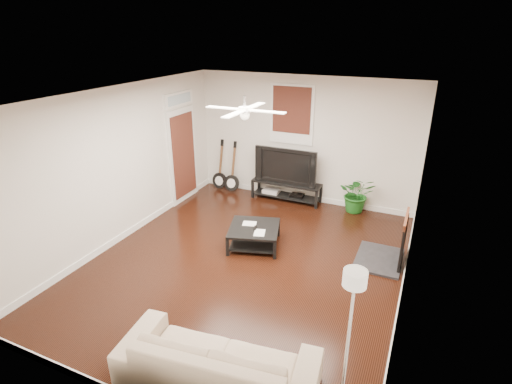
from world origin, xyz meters
TOP-DOWN VIEW (x-y plane):
  - room at (0.00, 0.00)m, footprint 5.01×6.01m
  - brick_accent at (2.49, 1.00)m, footprint 0.02×2.20m
  - fireplace at (2.20, 1.00)m, footprint 0.80×1.10m
  - window_back at (-0.30, 2.97)m, footprint 1.00×0.06m
  - door_left at (-2.46, 1.90)m, footprint 0.08×1.00m
  - tv_stand at (-0.30, 2.78)m, footprint 1.59×0.42m
  - tv at (-0.30, 2.80)m, footprint 1.42×0.19m
  - coffee_table at (-0.12, 0.59)m, footprint 1.10×1.10m
  - sofa at (0.78, -2.37)m, footprint 2.29×1.11m
  - floor_lamp at (2.13, -2.27)m, footprint 0.33×0.33m
  - potted_plant at (1.29, 2.82)m, footprint 0.85×0.77m
  - guitar_left at (-2.03, 2.75)m, footprint 0.41×0.31m
  - guitar_right at (-1.68, 2.72)m, footprint 0.38×0.27m
  - ceiling_fan at (0.00, 0.00)m, footprint 1.24×1.24m

SIDE VIEW (x-z plane):
  - coffee_table at x=-0.12m, z-range 0.00..0.37m
  - tv_stand at x=-0.30m, z-range 0.00..0.44m
  - sofa at x=0.78m, z-range 0.00..0.65m
  - potted_plant at x=1.29m, z-range 0.00..0.82m
  - fireplace at x=2.20m, z-range 0.00..0.92m
  - guitar_left at x=-2.03m, z-range 0.00..1.24m
  - guitar_right at x=-1.68m, z-range 0.00..1.24m
  - tv at x=-0.30m, z-range 0.44..1.26m
  - floor_lamp at x=2.13m, z-range 0.00..1.80m
  - door_left at x=-2.46m, z-range 0.00..2.50m
  - room at x=0.00m, z-range 0.00..2.80m
  - brick_accent at x=2.49m, z-range 0.00..2.80m
  - window_back at x=-0.30m, z-range 1.30..2.60m
  - ceiling_fan at x=0.00m, z-range 2.44..2.76m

